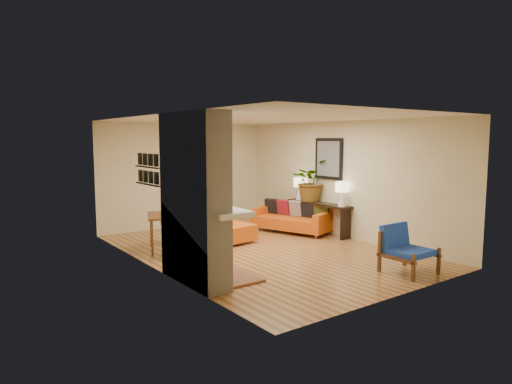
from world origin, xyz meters
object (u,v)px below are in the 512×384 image
at_px(dining_table, 169,222).
at_px(blue_chair, 404,246).
at_px(console_table, 319,209).
at_px(ottoman, 233,232).
at_px(sofa, 293,218).
at_px(lamp_near, 342,191).
at_px(houseplant, 310,181).
at_px(lamp_far, 300,186).

bearing_deg(dining_table, blue_chair, -55.39).
bearing_deg(console_table, blue_chair, -108.30).
bearing_deg(ottoman, sofa, 4.14).
height_order(blue_chair, lamp_near, lamp_near).
xyz_separation_m(blue_chair, lamp_near, (1.02, 2.37, 0.64)).
relative_size(ottoman, lamp_near, 1.61).
relative_size(ottoman, blue_chair, 1.10).
relative_size(console_table, houseplant, 1.86).
height_order(sofa, blue_chair, blue_chair).
distance_m(console_table, lamp_near, 0.87).
bearing_deg(lamp_far, ottoman, -172.15).
relative_size(sofa, dining_table, 1.22).
height_order(dining_table, lamp_far, lamp_far).
xyz_separation_m(lamp_far, houseplant, (-0.01, -0.39, 0.16)).
xyz_separation_m(ottoman, lamp_far, (2.16, 0.30, 0.84)).
xyz_separation_m(dining_table, lamp_far, (3.55, 0.11, 0.49)).
xyz_separation_m(console_table, houseplant, (-0.01, 0.28, 0.64)).
bearing_deg(console_table, houseplant, 92.03).
bearing_deg(blue_chair, ottoman, 108.05).
distance_m(ottoman, houseplant, 2.37).
height_order(lamp_near, lamp_far, same).
relative_size(blue_chair, lamp_near, 1.46).
height_order(ottoman, lamp_near, lamp_near).
bearing_deg(ottoman, lamp_near, -27.01).
distance_m(console_table, lamp_far, 0.83).
distance_m(sofa, dining_table, 3.21).
height_order(blue_chair, dining_table, dining_table).
relative_size(dining_table, houseplant, 1.67).
height_order(blue_chair, houseplant, houseplant).
distance_m(dining_table, houseplant, 3.61).
relative_size(console_table, lamp_far, 3.43).
xyz_separation_m(console_table, lamp_far, (0.00, 0.67, 0.49)).
relative_size(sofa, console_table, 1.09).
bearing_deg(sofa, lamp_near, -74.07).
distance_m(lamp_near, houseplant, 1.02).
height_order(lamp_near, houseplant, houseplant).
bearing_deg(blue_chair, lamp_near, 66.66).
height_order(dining_table, console_table, dining_table).
relative_size(sofa, houseplant, 2.03).
relative_size(ottoman, dining_table, 0.52).
bearing_deg(sofa, console_table, -55.25).
height_order(blue_chair, console_table, blue_chair).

